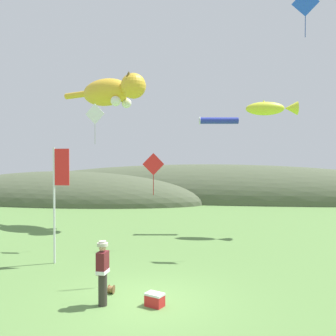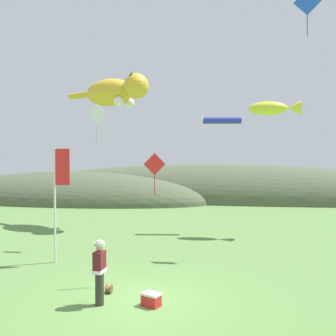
{
  "view_description": "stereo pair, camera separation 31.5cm",
  "coord_description": "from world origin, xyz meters",
  "px_view_note": "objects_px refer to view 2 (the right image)",
  "views": [
    {
      "loc": [
        2.5,
        -10.2,
        4.0
      ],
      "look_at": [
        0.0,
        4.0,
        3.67
      ],
      "focal_mm": 40.0,
      "sensor_mm": 36.0,
      "label": 1
    },
    {
      "loc": [
        2.81,
        -10.15,
        4.0
      ],
      "look_at": [
        0.0,
        4.0,
        3.67
      ],
      "focal_mm": 40.0,
      "sensor_mm": 36.0,
      "label": 2
    }
  ],
  "objects_px": {
    "kite_giant_cat": "(115,92)",
    "kite_tube_streamer": "(221,121)",
    "festival_banner_pole": "(58,187)",
    "kite_diamond_blue": "(307,2)",
    "kite_diamond_red": "(155,165)",
    "picnic_cooler": "(151,299)",
    "kite_diamond_white": "(96,115)",
    "festival_attendant": "(99,270)",
    "kite_fish_windsock": "(274,108)",
    "kite_spool": "(109,289)"
  },
  "relations": [
    {
      "from": "kite_giant_cat",
      "to": "kite_tube_streamer",
      "type": "distance_m",
      "value": 6.75
    },
    {
      "from": "festival_banner_pole",
      "to": "kite_giant_cat",
      "type": "bearing_deg",
      "value": 94.43
    },
    {
      "from": "kite_diamond_blue",
      "to": "kite_diamond_red",
      "type": "bearing_deg",
      "value": -174.18
    },
    {
      "from": "picnic_cooler",
      "to": "kite_diamond_white",
      "type": "height_order",
      "value": "kite_diamond_white"
    },
    {
      "from": "festival_attendant",
      "to": "festival_banner_pole",
      "type": "relative_size",
      "value": 0.4
    },
    {
      "from": "picnic_cooler",
      "to": "kite_diamond_white",
      "type": "distance_m",
      "value": 9.51
    },
    {
      "from": "kite_giant_cat",
      "to": "kite_tube_streamer",
      "type": "relative_size",
      "value": 2.71
    },
    {
      "from": "festival_attendant",
      "to": "festival_banner_pole",
      "type": "height_order",
      "value": "festival_banner_pole"
    },
    {
      "from": "festival_attendant",
      "to": "kite_diamond_red",
      "type": "distance_m",
      "value": 7.34
    },
    {
      "from": "kite_diamond_blue",
      "to": "festival_banner_pole",
      "type": "bearing_deg",
      "value": -158.58
    },
    {
      "from": "kite_fish_windsock",
      "to": "picnic_cooler",
      "type": "bearing_deg",
      "value": -110.61
    },
    {
      "from": "kite_spool",
      "to": "kite_diamond_white",
      "type": "bearing_deg",
      "value": 115.25
    },
    {
      "from": "kite_spool",
      "to": "kite_tube_streamer",
      "type": "bearing_deg",
      "value": 75.43
    },
    {
      "from": "kite_diamond_red",
      "to": "kite_spool",
      "type": "bearing_deg",
      "value": -90.16
    },
    {
      "from": "picnic_cooler",
      "to": "kite_diamond_red",
      "type": "relative_size",
      "value": 0.3
    },
    {
      "from": "kite_diamond_blue",
      "to": "picnic_cooler",
      "type": "bearing_deg",
      "value": -125.31
    },
    {
      "from": "kite_diamond_red",
      "to": "kite_tube_streamer",
      "type": "bearing_deg",
      "value": 59.53
    },
    {
      "from": "festival_banner_pole",
      "to": "kite_tube_streamer",
      "type": "distance_m",
      "value": 10.16
    },
    {
      "from": "festival_banner_pole",
      "to": "kite_giant_cat",
      "type": "distance_m",
      "value": 9.91
    },
    {
      "from": "festival_banner_pole",
      "to": "kite_fish_windsock",
      "type": "bearing_deg",
      "value": 40.35
    },
    {
      "from": "festival_banner_pole",
      "to": "kite_fish_windsock",
      "type": "height_order",
      "value": "kite_fish_windsock"
    },
    {
      "from": "picnic_cooler",
      "to": "kite_giant_cat",
      "type": "bearing_deg",
      "value": 113.56
    },
    {
      "from": "festival_attendant",
      "to": "kite_tube_streamer",
      "type": "height_order",
      "value": "kite_tube_streamer"
    },
    {
      "from": "kite_spool",
      "to": "picnic_cooler",
      "type": "distance_m",
      "value": 1.64
    },
    {
      "from": "picnic_cooler",
      "to": "kite_tube_streamer",
      "type": "height_order",
      "value": "kite_tube_streamer"
    },
    {
      "from": "kite_spool",
      "to": "kite_fish_windsock",
      "type": "relative_size",
      "value": 0.09
    },
    {
      "from": "festival_banner_pole",
      "to": "kite_giant_cat",
      "type": "relative_size",
      "value": 0.74
    },
    {
      "from": "kite_spool",
      "to": "kite_diamond_white",
      "type": "xyz_separation_m",
      "value": [
        -2.63,
        5.57,
        5.9
      ]
    },
    {
      "from": "kite_tube_streamer",
      "to": "kite_diamond_red",
      "type": "height_order",
      "value": "kite_tube_streamer"
    },
    {
      "from": "kite_fish_windsock",
      "to": "kite_diamond_red",
      "type": "distance_m",
      "value": 7.5
    },
    {
      "from": "festival_banner_pole",
      "to": "kite_diamond_blue",
      "type": "relative_size",
      "value": 2.16
    },
    {
      "from": "kite_diamond_red",
      "to": "festival_banner_pole",
      "type": "bearing_deg",
      "value": -134.54
    },
    {
      "from": "kite_diamond_blue",
      "to": "kite_diamond_white",
      "type": "bearing_deg",
      "value": -173.98
    },
    {
      "from": "festival_attendant",
      "to": "festival_banner_pole",
      "type": "xyz_separation_m",
      "value": [
        -3.12,
        3.66,
        1.97
      ]
    },
    {
      "from": "picnic_cooler",
      "to": "kite_diamond_blue",
      "type": "relative_size",
      "value": 0.28
    },
    {
      "from": "festival_attendant",
      "to": "kite_diamond_red",
      "type": "bearing_deg",
      "value": 90.42
    },
    {
      "from": "kite_giant_cat",
      "to": "kite_diamond_white",
      "type": "xyz_separation_m",
      "value": [
        1.08,
        -5.61,
        -2.06
      ]
    },
    {
      "from": "picnic_cooler",
      "to": "kite_fish_windsock",
      "type": "relative_size",
      "value": 0.21
    },
    {
      "from": "kite_spool",
      "to": "festival_attendant",
      "type": "bearing_deg",
      "value": -85.86
    },
    {
      "from": "kite_fish_windsock",
      "to": "festival_banner_pole",
      "type": "bearing_deg",
      "value": -139.65
    },
    {
      "from": "festival_attendant",
      "to": "picnic_cooler",
      "type": "distance_m",
      "value": 1.62
    },
    {
      "from": "festival_banner_pole",
      "to": "kite_diamond_white",
      "type": "bearing_deg",
      "value": 81.35
    },
    {
      "from": "festival_attendant",
      "to": "kite_spool",
      "type": "height_order",
      "value": "festival_attendant"
    },
    {
      "from": "kite_spool",
      "to": "kite_fish_windsock",
      "type": "xyz_separation_m",
      "value": [
        5.51,
        10.03,
        6.59
      ]
    },
    {
      "from": "picnic_cooler",
      "to": "kite_diamond_red",
      "type": "xyz_separation_m",
      "value": [
        -1.46,
        6.58,
        3.58
      ]
    },
    {
      "from": "kite_giant_cat",
      "to": "kite_fish_windsock",
      "type": "height_order",
      "value": "kite_giant_cat"
    },
    {
      "from": "picnic_cooler",
      "to": "festival_banner_pole",
      "type": "bearing_deg",
      "value": 142.62
    },
    {
      "from": "kite_giant_cat",
      "to": "kite_fish_windsock",
      "type": "relative_size",
      "value": 2.2
    },
    {
      "from": "kite_giant_cat",
      "to": "kite_diamond_blue",
      "type": "relative_size",
      "value": 2.91
    },
    {
      "from": "festival_banner_pole",
      "to": "kite_tube_streamer",
      "type": "bearing_deg",
      "value": 53.18
    }
  ]
}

